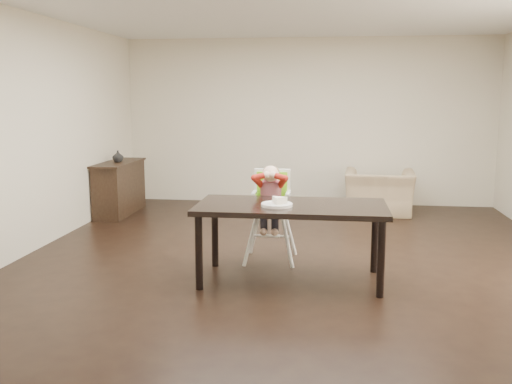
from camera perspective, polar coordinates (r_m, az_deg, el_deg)
ground at (r=6.19m, az=3.73°, el=-7.03°), size 7.00×7.00×0.00m
room_walls at (r=5.93m, az=3.93°, el=10.41°), size 6.02×7.02×2.71m
dining_table at (r=5.44m, az=3.55°, el=-2.07°), size 1.80×0.90×0.75m
high_chair at (r=6.12m, az=1.51°, el=-0.16°), size 0.43×0.43×1.04m
plate at (r=5.33m, az=2.17°, el=-1.11°), size 0.39×0.39×0.08m
armchair at (r=8.79m, az=12.22°, el=0.69°), size 1.05×0.72×0.88m
sideboard at (r=8.86m, az=-13.50°, el=0.42°), size 0.44×1.26×0.79m
vase at (r=8.79m, az=-13.64°, el=3.47°), size 0.19×0.20×0.16m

